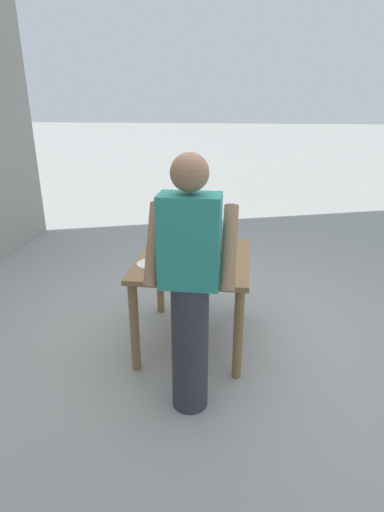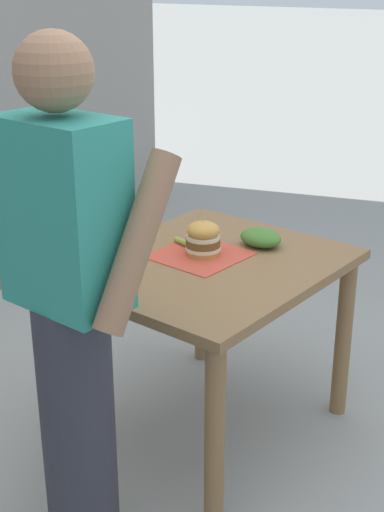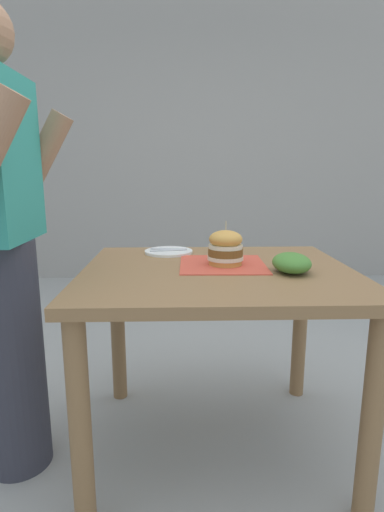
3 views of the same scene
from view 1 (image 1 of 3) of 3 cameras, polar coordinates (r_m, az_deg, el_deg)
name	(u,v)px [view 1 (image 1 of 3)]	position (r m, az deg, el deg)	size (l,w,h in m)	color
ground_plane	(194,339)	(3.57, 0.22, -11.82)	(80.00, 80.00, 0.00)	#9E9E99
patio_table	(194,272)	(3.27, 0.24, -2.28)	(0.89, 1.04, 0.77)	olive
serving_paper	(187,256)	(3.25, -0.78, 0.04)	(0.34, 0.34, 0.00)	#D64C38
sandwich	(188,247)	(3.23, -0.58, 1.26)	(0.14, 0.14, 0.17)	gold
pickle_spear	(173,252)	(3.30, -2.77, 0.63)	(0.02, 0.02, 0.10)	#8EA83D
side_plate_with_forks	(151,264)	(3.09, -5.89, -1.13)	(0.22, 0.22, 0.02)	white
side_salad	(206,243)	(3.45, 1.98, 1.90)	(0.18, 0.14, 0.07)	#477F33
diner_across_table	(190,287)	(2.45, -0.29, -4.38)	(0.55, 0.35, 1.69)	#33333D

